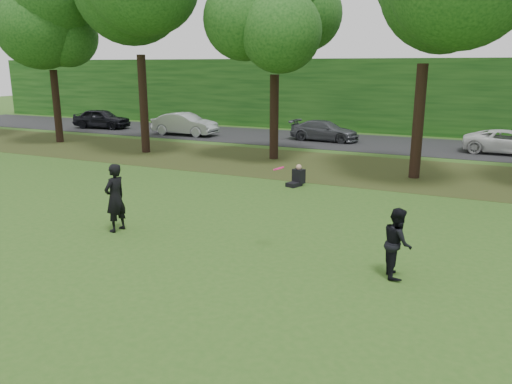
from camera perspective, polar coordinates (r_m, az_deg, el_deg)
ground at (r=11.91m, az=-10.61°, el=-8.47°), size 120.00×120.00×0.00m
leaf_litter at (r=23.28m, az=8.02°, el=2.89°), size 60.00×7.00×0.01m
street at (r=30.93m, az=12.34°, el=5.53°), size 70.00×7.00×0.02m
far_hedge at (r=36.54m, az=14.64°, el=10.63°), size 70.00×3.00×5.00m
player_left at (r=14.45m, az=-15.80°, el=-0.65°), size 0.52×0.74×1.93m
player_right at (r=11.41m, az=15.85°, el=-5.58°), size 0.81×0.92×1.57m
parked_cars at (r=30.44m, az=8.70°, el=6.88°), size 37.59×3.20×1.48m
frisbee at (r=11.90m, az=2.60°, el=2.71°), size 0.37×0.38×0.14m
seated_person at (r=19.44m, az=4.75°, el=1.64°), size 0.63×0.83×0.83m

